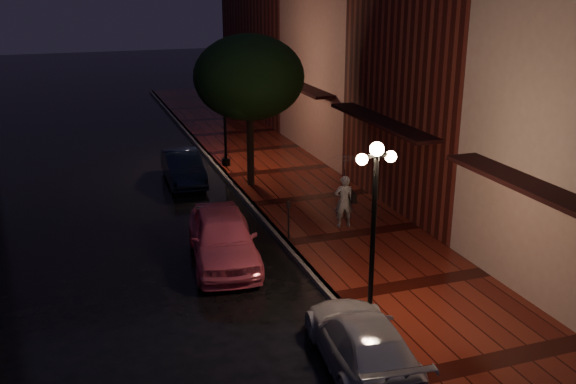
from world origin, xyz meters
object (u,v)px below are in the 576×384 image
object	(u,v)px
streetlamp_far	(224,109)
silver_car	(362,342)
woman_with_umbrella	(345,180)
street_tree	(249,80)
pink_car	(223,237)
parking_meter	(288,217)
streetlamp_near	(374,222)
navy_car	(183,167)

from	to	relation	value
streetlamp_far	silver_car	xyz separation A→B (m)	(-0.95, -15.56, -1.99)
silver_car	woman_with_umbrella	distance (m)	7.86
street_tree	pink_car	world-z (taller)	street_tree
streetlamp_far	silver_car	bearing A→B (deg)	-93.49
streetlamp_far	street_tree	xyz separation A→B (m)	(0.26, -3.01, 1.64)
street_tree	silver_car	xyz separation A→B (m)	(-1.21, -12.55, -3.64)
woman_with_umbrella	parking_meter	size ratio (longest dim) A/B	1.96
pink_car	silver_car	world-z (taller)	pink_car
streetlamp_near	parking_meter	distance (m)	5.53
streetlamp_near	navy_car	size ratio (longest dim) A/B	1.11
streetlamp_near	streetlamp_far	distance (m)	14.00
streetlamp_far	pink_car	world-z (taller)	streetlamp_far
silver_car	parking_meter	world-z (taller)	parking_meter
navy_car	streetlamp_near	bearing A→B (deg)	-79.03
streetlamp_near	parking_meter	world-z (taller)	streetlamp_near
streetlamp_near	pink_car	xyz separation A→B (m)	(-2.44, 4.57, -1.83)
parking_meter	streetlamp_near	bearing A→B (deg)	-91.30
parking_meter	navy_car	bearing A→B (deg)	101.16
street_tree	silver_car	bearing A→B (deg)	-95.50
streetlamp_far	pink_car	xyz separation A→B (m)	(-2.44, -9.43, -1.83)
street_tree	navy_car	world-z (taller)	street_tree
streetlamp_near	woman_with_umbrella	distance (m)	6.05
street_tree	parking_meter	bearing A→B (deg)	-94.57
woman_with_umbrella	pink_car	bearing A→B (deg)	25.66
streetlamp_far	pink_car	distance (m)	9.91
street_tree	woman_with_umbrella	xyz separation A→B (m)	(1.60, -5.30, -2.50)
streetlamp_near	parking_meter	bearing A→B (deg)	92.18
streetlamp_far	pink_car	size ratio (longest dim) A/B	0.95
street_tree	silver_car	world-z (taller)	street_tree
street_tree	pink_car	bearing A→B (deg)	-112.78
navy_car	silver_car	size ratio (longest dim) A/B	0.93
woman_with_umbrella	parking_meter	xyz separation A→B (m)	(-2.05, -0.44, -0.85)
pink_car	parking_meter	bearing A→B (deg)	23.99
silver_car	parking_meter	size ratio (longest dim) A/B	3.39
streetlamp_near	silver_car	size ratio (longest dim) A/B	1.03
woman_with_umbrella	streetlamp_near	bearing A→B (deg)	83.01
woman_with_umbrella	parking_meter	world-z (taller)	woman_with_umbrella
navy_car	parking_meter	size ratio (longest dim) A/B	3.17
navy_car	parking_meter	distance (m)	7.58
silver_car	woman_with_umbrella	world-z (taller)	woman_with_umbrella
streetlamp_far	woman_with_umbrella	xyz separation A→B (m)	(1.85, -8.31, -0.86)
navy_car	woman_with_umbrella	bearing A→B (deg)	-58.65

